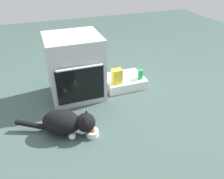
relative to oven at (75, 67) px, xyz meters
name	(u,v)px	position (x,y,z in m)	size (l,w,h in m)	color
ground	(88,115)	(0.02, -0.44, -0.36)	(8.00, 8.00, 0.00)	#384C47
oven	(75,67)	(0.00, 0.00, 0.00)	(0.60, 0.59, 0.72)	#B7BABF
pantry_cabinet	(124,81)	(0.61, 0.00, -0.30)	(0.49, 0.39, 0.12)	white
food_bowl	(92,133)	(-0.02, -0.76, -0.33)	(0.12, 0.12, 0.08)	white
cat	(66,122)	(-0.23, -0.65, -0.23)	(0.72, 0.41, 0.26)	black
snack_bag	(117,76)	(0.47, -0.10, -0.16)	(0.12, 0.09, 0.18)	yellow
soda_can	(140,74)	(0.79, -0.10, -0.19)	(0.07, 0.07, 0.12)	green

